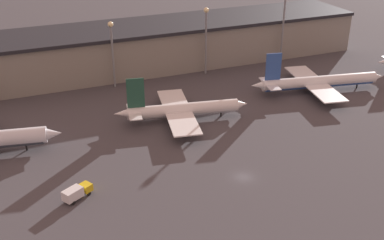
{
  "coord_description": "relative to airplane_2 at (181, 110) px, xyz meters",
  "views": [
    {
      "loc": [
        -47.87,
        -83.84,
        61.64
      ],
      "look_at": [
        -4.15,
        21.63,
        6.0
      ],
      "focal_mm": 45.0,
      "sensor_mm": 36.0,
      "label": 1
    }
  ],
  "objects": [
    {
      "name": "terminal_building",
      "position": [
        2.16,
        47.81,
        4.85
      ],
      "size": [
        171.61,
        27.25,
        16.04
      ],
      "color": "gray",
      "rests_on": "ground"
    },
    {
      "name": "lamp_post_3",
      "position": [
        54.0,
        32.81,
        14.66
      ],
      "size": [
        1.8,
        1.8,
        28.62
      ],
      "color": "slate",
      "rests_on": "ground"
    },
    {
      "name": "airplane_3",
      "position": [
        49.74,
        3.03,
        0.08
      ],
      "size": [
        46.75,
        33.39,
        14.21
      ],
      "rotation": [
        0.0,
        0.0,
        -0.19
      ],
      "color": "white",
      "rests_on": "ground"
    },
    {
      "name": "service_vehicle_0",
      "position": [
        -35.6,
        -28.15,
        -1.53
      ],
      "size": [
        7.19,
        5.58,
        2.96
      ],
      "rotation": [
        0.0,
        0.0,
        0.52
      ],
      "color": "gold",
      "rests_on": "ground"
    },
    {
      "name": "ground",
      "position": [
        2.16,
        -34.4,
        -3.22
      ],
      "size": [
        600.0,
        600.0,
        0.0
      ],
      "primitive_type": "plane",
      "color": "#423F44"
    },
    {
      "name": "lamp_post_2",
      "position": [
        22.26,
        32.81,
        12.18
      ],
      "size": [
        1.8,
        1.8,
        24.09
      ],
      "color": "slate",
      "rests_on": "ground"
    },
    {
      "name": "lamp_post_1",
      "position": [
        -11.54,
        32.81,
        11.28
      ],
      "size": [
        1.8,
        1.8,
        22.48
      ],
      "color": "slate",
      "rests_on": "ground"
    },
    {
      "name": "airplane_2",
      "position": [
        0.0,
        0.0,
        0.0
      ],
      "size": [
        39.41,
        32.58,
        13.91
      ],
      "rotation": [
        0.0,
        0.0,
        -0.19
      ],
      "color": "white",
      "rests_on": "ground"
    }
  ]
}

